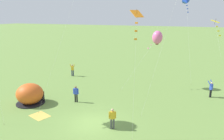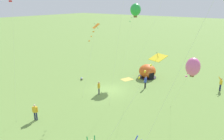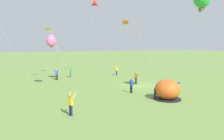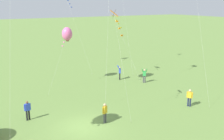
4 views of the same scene
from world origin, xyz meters
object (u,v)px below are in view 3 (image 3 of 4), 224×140
person_watching_sky (131,85)px  kite_yellow (49,30)px  kite_orange (126,25)px  person_arms_raised (70,72)px  person_with_toddler (136,77)px  kite_red (96,4)px  kite_pink (51,41)px  popup_tent (167,90)px  toddler_crawling (178,82)px  person_far_back (117,70)px  person_near_tent (57,74)px  person_flying_kite (71,104)px

person_watching_sky → kite_yellow: kite_yellow is taller
person_watching_sky → kite_orange: size_ratio=0.19×
person_arms_raised → person_with_toddler: bearing=-142.4°
person_arms_raised → kite_red: (1.55, -5.28, 12.03)m
person_watching_sky → kite_pink: kite_pink is taller
popup_tent → toddler_crawling: size_ratio=5.14×
popup_tent → person_far_back: 18.56m
person_watching_sky → person_arms_raised: 15.51m
person_near_tent → person_watching_sky: size_ratio=1.10×
person_flying_kite → kite_yellow: 19.56m
person_far_back → kite_pink: 15.58m
person_with_toddler → person_watching_sky: 6.59m
popup_tent → person_arms_raised: popup_tent is taller
person_near_tent → person_flying_kite: bearing=173.6°
person_with_toddler → kite_pink: bearing=83.3°
kite_pink → person_watching_sky: bearing=-130.3°
person_flying_kite → person_watching_sky: size_ratio=1.10×
person_with_toddler → person_flying_kite: (-10.74, 12.22, 0.03)m
person_near_tent → kite_red: bearing=-66.3°
popup_tent → kite_orange: kite_orange is taller
person_with_toddler → person_arms_raised: size_ratio=0.91×
kite_red → person_near_tent: bearing=113.7°
toddler_crawling → kite_pink: (4.02, 17.42, 5.96)m
kite_yellow → kite_orange: size_ratio=0.92×
person_near_tent → kite_pink: bearing=165.5°
toddler_crawling → kite_pink: kite_pink is taller
person_far_back → kite_orange: 10.62m
kite_yellow → kite_red: size_ratio=0.61×
toddler_crawling → person_flying_kite: size_ratio=0.29×
kite_pink → kite_yellow: kite_yellow is taller
popup_tent → kite_pink: size_ratio=0.40×
kite_pink → kite_orange: size_ratio=0.75×
kite_yellow → kite_orange: bearing=-120.5°
person_flying_kite → person_arms_raised: same height
popup_tent → kite_orange: (11.12, -0.96, 7.53)m
person_near_tent → person_arms_raised: size_ratio=1.00×
person_with_toddler → kite_red: (11.23, 2.16, 12.07)m
popup_tent → toddler_crawling: bearing=-47.0°
toddler_crawling → person_near_tent: person_near_tent is taller
popup_tent → person_near_tent: popup_tent is taller
popup_tent → person_near_tent: size_ratio=1.49×
toddler_crawling → person_arms_raised: person_arms_raised is taller
person_far_back → person_arms_raised: size_ratio=0.91×
person_far_back → kite_yellow: kite_yellow is taller
popup_tent → person_with_toddler: size_ratio=1.63×
person_watching_sky → person_arms_raised: person_arms_raised is taller
person_arms_raised → kite_pink: (-8.28, 4.33, 5.14)m
popup_tent → person_far_back: popup_tent is taller
toddler_crawling → person_flying_kite: (-8.12, 17.86, 0.82)m
person_near_tent → person_far_back: bearing=-84.7°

